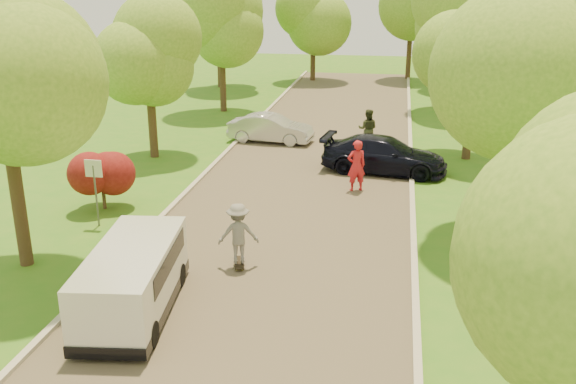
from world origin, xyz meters
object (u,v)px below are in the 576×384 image
Objects in this scene: skateboarder at (238,234)px; silver_sedan at (271,128)px; dark_sedan at (384,155)px; minivan at (133,279)px; person_striped at (356,166)px; person_olive at (368,129)px; longboard at (239,263)px; street_sign at (94,179)px.

silver_sedan is at bearing -98.07° from skateboarder.
minivan is at bearing 164.15° from dark_sedan.
person_olive is (0.08, 6.15, -0.05)m from person_striped.
person_striped is (2.69, 6.98, 0.86)m from longboard.
longboard is 0.87m from skateboarder.
street_sign is 13.55m from person_olive.
street_sign is at bearing 138.07° from dark_sedan.
skateboarder is (0.00, 0.00, 0.87)m from longboard.
dark_sedan is at bearing -126.56° from longboard.
silver_sedan is at bearing 83.10° from minivan.
skateboarder is 0.89× the size of person_striped.
minivan is (3.30, -4.98, -0.71)m from street_sign.
dark_sedan reaches higher than longboard.
minivan is at bearing 40.46° from person_striped.
minivan is 10.82m from person_striped.
silver_sedan is at bearing -80.48° from person_striped.
skateboarder is at bearing 44.02° from person_striped.
longboard is at bearing 167.03° from dark_sedan.
street_sign is at bearing 116.63° from minivan.
longboard is at bearing 44.02° from person_striped.
minivan reaches higher than silver_sedan.
street_sign is 2.40× the size of longboard.
minivan reaches higher than longboard.
longboard is at bearing -22.62° from street_sign.
dark_sedan is (8.74, 7.37, -0.84)m from street_sign.
minivan is 2.67× the size of skateboarder.
dark_sedan is at bearing -120.04° from silver_sedan.
street_sign is 0.55× the size of silver_sedan.
skateboarder is 7.48m from person_striped.
silver_sedan is 2.08× the size of person_striped.
dark_sedan is at bearing 40.14° from street_sign.
person_striped is (4.50, 9.83, 0.10)m from minivan.
street_sign is 1.13× the size of person_striped.
longboard is 0.50× the size of person_olive.
person_striped is 6.15m from person_olive.
street_sign is 11.90m from silver_sedan.
silver_sedan is 2.20× the size of person_olive.
minivan is 16.63m from person_olive.
skateboarder is at bearing 50.66° from minivan.
minivan is 13.50m from dark_sedan.
person_olive is at bearing -117.58° from longboard.
street_sign reaches higher than longboard.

